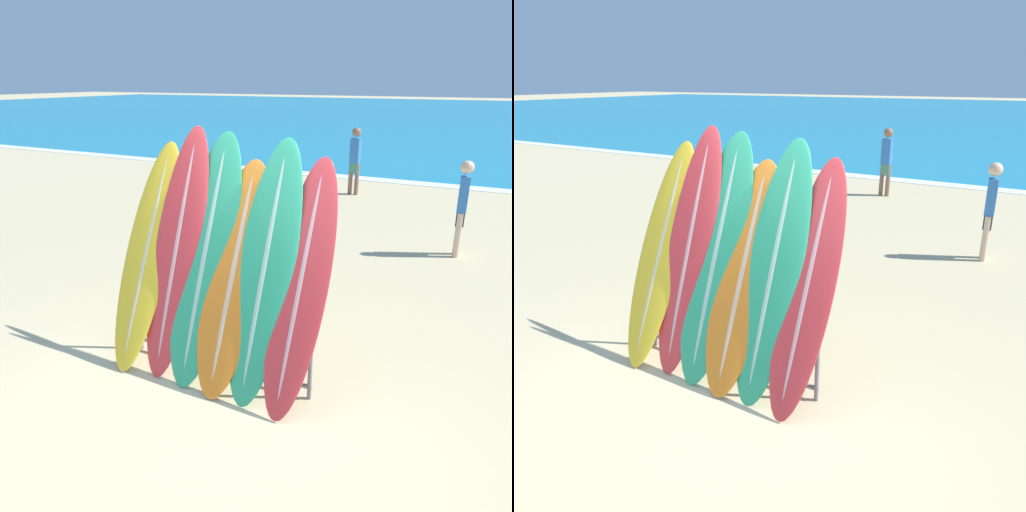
% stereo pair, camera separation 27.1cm
% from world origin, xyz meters
% --- Properties ---
extents(ground_plane, '(160.00, 160.00, 0.00)m').
position_xyz_m(ground_plane, '(0.00, 0.00, 0.00)').
color(ground_plane, '#CCB789').
extents(surfboard_rack, '(1.95, 0.04, 0.93)m').
position_xyz_m(surfboard_rack, '(-0.29, 0.44, 0.50)').
color(surfboard_rack, slate).
rests_on(surfboard_rack, ground_plane).
extents(surfboard_slot_0, '(0.52, 1.06, 2.13)m').
position_xyz_m(surfboard_slot_0, '(-1.11, 0.48, 1.07)').
color(surfboard_slot_0, yellow).
rests_on(surfboard_slot_0, ground_plane).
extents(surfboard_slot_1, '(0.53, 0.95, 2.30)m').
position_xyz_m(surfboard_slot_1, '(-0.76, 0.50, 1.15)').
color(surfboard_slot_1, red).
rests_on(surfboard_slot_1, ground_plane).
extents(surfboard_slot_2, '(0.60, 1.00, 2.26)m').
position_xyz_m(surfboard_slot_2, '(-0.45, 0.51, 1.13)').
color(surfboard_slot_2, '#289E70').
rests_on(surfboard_slot_2, ground_plane).
extents(surfboard_slot_3, '(0.59, 0.98, 2.03)m').
position_xyz_m(surfboard_slot_3, '(-0.12, 0.46, 1.02)').
color(surfboard_slot_3, orange).
rests_on(surfboard_slot_3, ground_plane).
extents(surfboard_slot_4, '(0.55, 0.99, 2.24)m').
position_xyz_m(surfboard_slot_4, '(0.18, 0.49, 1.12)').
color(surfboard_slot_4, '#289E70').
rests_on(surfboard_slot_4, ground_plane).
extents(surfboard_slot_5, '(0.49, 1.02, 2.10)m').
position_xyz_m(surfboard_slot_5, '(0.53, 0.48, 1.05)').
color(surfboard_slot_5, red).
rests_on(surfboard_slot_5, ground_plane).
extents(person_near_water, '(0.21, 0.26, 1.53)m').
position_xyz_m(person_near_water, '(1.33, 5.12, 0.84)').
color(person_near_water, beige).
rests_on(person_near_water, ground_plane).
extents(person_mid_beach, '(0.27, 0.22, 1.61)m').
position_xyz_m(person_mid_beach, '(-1.51, 8.75, 0.88)').
color(person_mid_beach, '#846047').
rests_on(person_mid_beach, ground_plane).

